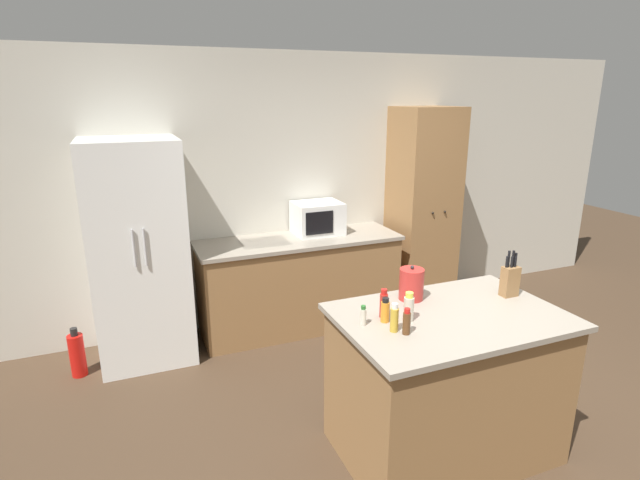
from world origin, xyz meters
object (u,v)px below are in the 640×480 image
object	(u,v)px
pantry_cabinet	(422,210)
spice_bottle_pale_salt	(407,322)
microwave	(317,218)
spice_bottle_short_red	(394,318)
spice_bottle_tall_dark	(363,316)
knife_block	(510,280)
fire_extinguisher	(77,355)
spice_bottle_green_herb	(385,311)
spice_bottle_amber_oil	(409,308)
refrigerator	(139,253)
kettle	(411,284)
spice_bottle_orange_cap	(384,304)

from	to	relation	value
pantry_cabinet	spice_bottle_pale_salt	size ratio (longest dim) A/B	13.83
microwave	spice_bottle_short_red	distance (m)	2.23
spice_bottle_tall_dark	knife_block	bearing A→B (deg)	1.40
fire_extinguisher	spice_bottle_green_herb	bearing A→B (deg)	-44.76
spice_bottle_amber_oil	spice_bottle_green_herb	distance (m)	0.14
refrigerator	fire_extinguisher	bearing A→B (deg)	-165.82
spice_bottle_short_red	spice_bottle_amber_oil	xyz separation A→B (m)	(0.15, 0.09, 0.00)
spice_bottle_tall_dark	spice_bottle_pale_salt	xyz separation A→B (m)	(0.17, -0.19, 0.02)
spice_bottle_short_red	spice_bottle_green_herb	size ratio (longest dim) A/B	1.13
refrigerator	spice_bottle_green_herb	bearing A→B (deg)	-57.05
microwave	kettle	distance (m)	1.84
spice_bottle_amber_oil	fire_extinguisher	size ratio (longest dim) A/B	0.42
pantry_cabinet	spice_bottle_tall_dark	size ratio (longest dim) A/B	17.61
spice_bottle_green_herb	spice_bottle_pale_salt	bearing A→B (deg)	-79.57
spice_bottle_tall_dark	spice_bottle_pale_salt	size ratio (longest dim) A/B	0.79
spice_bottle_green_herb	pantry_cabinet	bearing A→B (deg)	52.01
spice_bottle_tall_dark	fire_extinguisher	bearing A→B (deg)	133.12
spice_bottle_green_herb	fire_extinguisher	xyz separation A→B (m)	(-1.80, 1.79, -0.83)
spice_bottle_short_red	kettle	size ratio (longest dim) A/B	0.73
refrigerator	spice_bottle_amber_oil	distance (m)	2.40
microwave	spice_bottle_amber_oil	xyz separation A→B (m)	(-0.28, -2.10, -0.02)
pantry_cabinet	spice_bottle_amber_oil	world-z (taller)	pantry_cabinet
knife_block	spice_bottle_tall_dark	size ratio (longest dim) A/B	2.58
knife_block	spice_bottle_short_red	world-z (taller)	knife_block
refrigerator	spice_bottle_short_red	world-z (taller)	refrigerator
kettle	pantry_cabinet	bearing A→B (deg)	54.91
pantry_cabinet	spice_bottle_green_herb	distance (m)	2.53
pantry_cabinet	spice_bottle_short_red	bearing A→B (deg)	-126.53
spice_bottle_pale_salt	spice_bottle_orange_cap	world-z (taller)	spice_bottle_orange_cap
refrigerator	spice_bottle_short_red	xyz separation A→B (m)	(1.24, -2.05, 0.09)
refrigerator	spice_bottle_tall_dark	bearing A→B (deg)	-59.90
kettle	spice_bottle_orange_cap	bearing A→B (deg)	-149.92
spice_bottle_short_red	kettle	world-z (taller)	kettle
spice_bottle_pale_salt	spice_bottle_orange_cap	distance (m)	0.24
spice_bottle_green_herb	spice_bottle_amber_oil	bearing A→B (deg)	-15.81
fire_extinguisher	knife_block	bearing A→B (deg)	-32.62
pantry_cabinet	spice_bottle_orange_cap	xyz separation A→B (m)	(-1.53, -1.94, -0.02)
spice_bottle_green_herb	spice_bottle_pale_salt	size ratio (longest dim) A/B	0.97
spice_bottle_green_herb	spice_bottle_pale_salt	world-z (taller)	spice_bottle_pale_salt
kettle	fire_extinguisher	xyz separation A→B (m)	(-2.12, 1.56, -0.87)
spice_bottle_green_herb	knife_block	bearing A→B (deg)	2.13
refrigerator	kettle	size ratio (longest dim) A/B	8.30
fire_extinguisher	microwave	bearing A→B (deg)	7.19
refrigerator	spice_bottle_green_herb	size ratio (longest dim) A/B	12.79
spice_bottle_amber_oil	spice_bottle_pale_salt	xyz separation A→B (m)	(-0.10, -0.14, -0.01)
pantry_cabinet	spice_bottle_green_herb	size ratio (longest dim) A/B	14.25
pantry_cabinet	spice_bottle_short_red	xyz separation A→B (m)	(-1.57, -2.12, -0.02)
pantry_cabinet	knife_block	bearing A→B (deg)	-107.57
microwave	spice_bottle_green_herb	world-z (taller)	microwave
fire_extinguisher	kettle	bearing A→B (deg)	-36.33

